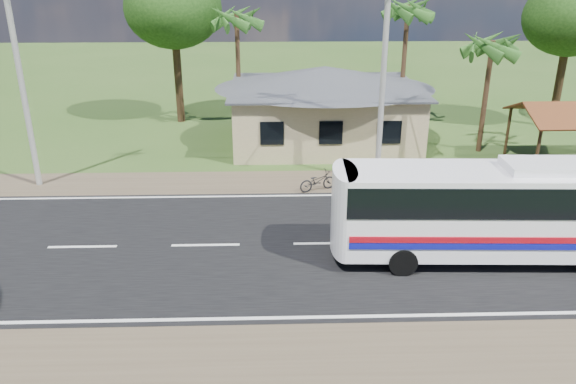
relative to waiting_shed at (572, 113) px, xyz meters
name	(u,v)px	position (x,y,z in m)	size (l,w,h in m)	color
ground	(327,244)	(-13.00, -8.50, -2.73)	(120.00, 120.00, 0.00)	#2F4D1B
road	(327,244)	(-13.00, -8.50, -2.72)	(120.00, 16.00, 0.03)	black
house	(324,97)	(-12.00, 4.50, -0.09)	(12.40, 10.00, 5.00)	tan
waiting_shed	(572,113)	(0.00, 0.00, 0.00)	(5.20, 4.48, 3.35)	#372714
concrete_barrier	(572,177)	(-1.00, -2.90, -2.28)	(7.00, 0.30, 0.90)	#9E9E99
utility_poles	(377,59)	(-10.33, -2.01, 3.04)	(32.80, 2.22, 11.00)	#9E9E99
palm_near	(492,46)	(-3.50, 2.50, 2.98)	(2.80, 2.80, 6.70)	#47301E
palm_mid	(408,11)	(-7.00, 7.00, 4.43)	(2.80, 2.80, 8.20)	#47301E
palm_far	(237,19)	(-17.00, 7.50, 3.95)	(2.80, 2.80, 7.70)	#47301E
tree_behind_house	(173,9)	(-21.00, 9.50, 4.39)	(6.00, 6.00, 9.61)	#47301E
tree_behind_shed	(571,18)	(3.00, 7.50, 3.95)	(5.60, 5.60, 9.02)	#47301E
coach_bus	(514,205)	(-6.84, -9.83, -0.67)	(11.67, 2.90, 3.60)	white
motorcycle	(318,181)	(-12.94, -3.16, -2.26)	(0.62, 1.78, 0.93)	black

